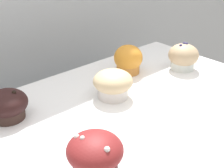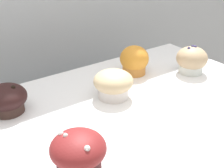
% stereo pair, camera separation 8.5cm
% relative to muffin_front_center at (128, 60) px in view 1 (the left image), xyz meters
% --- Properties ---
extents(wall_back, '(3.20, 0.10, 1.80)m').
position_rel_muffin_front_center_xyz_m(wall_back, '(-0.20, 0.42, -0.03)').
color(wall_back, '#B2B7BC').
rests_on(wall_back, ground).
extents(muffin_front_center, '(0.09, 0.09, 0.09)m').
position_rel_muffin_front_center_xyz_m(muffin_front_center, '(0.00, 0.00, 0.00)').
color(muffin_front_center, '#CB7F37').
rests_on(muffin_front_center, display_counter).
extents(muffin_back_left, '(0.11, 0.11, 0.08)m').
position_rel_muffin_front_center_xyz_m(muffin_back_left, '(-0.15, -0.09, -0.00)').
color(muffin_back_left, silver).
rests_on(muffin_back_left, display_counter).
extents(muffin_back_right, '(0.11, 0.11, 0.09)m').
position_rel_muffin_front_center_xyz_m(muffin_back_right, '(-0.37, -0.29, -0.00)').
color(muffin_back_right, '#491F20').
rests_on(muffin_back_right, display_counter).
extents(muffin_front_left, '(0.10, 0.10, 0.09)m').
position_rel_muffin_front_center_xyz_m(muffin_front_left, '(0.16, -0.10, -0.00)').
color(muffin_front_left, silver).
rests_on(muffin_front_left, display_counter).
extents(muffin_front_right, '(0.10, 0.10, 0.08)m').
position_rel_muffin_front_center_xyz_m(muffin_front_right, '(-0.41, 0.00, -0.01)').
color(muffin_front_right, '#3C2923').
rests_on(muffin_front_right, display_counter).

